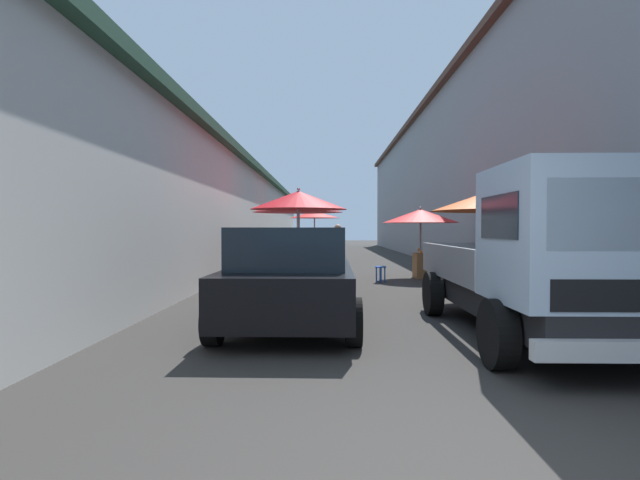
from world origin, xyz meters
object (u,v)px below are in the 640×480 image
hatchback_car (292,276)px  delivery_truck (554,263)px  plastic_stool (381,270)px  fruit_stall_mid_lane (499,213)px  parked_scooter (275,257)px  fruit_stall_far_left (422,225)px  fruit_stall_far_right (301,217)px  fruit_stall_near_right (298,216)px  vendor_by_crates (338,246)px  fruit_stall_near_left (316,223)px

hatchback_car → delivery_truck: 3.51m
delivery_truck → plastic_stool: 7.39m
fruit_stall_mid_lane → parked_scooter: (7.74, 5.19, -1.29)m
fruit_stall_mid_lane → fruit_stall_far_left: size_ratio=1.16×
fruit_stall_far_right → fruit_stall_near_right: 3.27m
fruit_stall_far_right → fruit_stall_near_right: size_ratio=0.91×
fruit_stall_far_right → parked_scooter: bearing=11.0°
fruit_stall_far_left → vendor_by_crates: fruit_stall_far_left is taller
plastic_stool → vendor_by_crates: bearing=31.0°
fruit_stall_mid_lane → hatchback_car: fruit_stall_mid_lane is taller
fruit_stall_far_left → vendor_by_crates: bearing=74.2°
fruit_stall_far_left → delivery_truck: fruit_stall_far_left is taller
fruit_stall_far_right → plastic_stool: bearing=-39.6°
fruit_stall_near_left → fruit_stall_far_right: size_ratio=0.98×
fruit_stall_near_left → parked_scooter: fruit_stall_near_left is taller
delivery_truck → parked_scooter: size_ratio=2.91×
fruit_stall_near_right → vendor_by_crates: bearing=-49.7°
vendor_by_crates → plastic_stool: bearing=-149.0°
fruit_stall_near_left → delivery_truck: size_ratio=0.47×
delivery_truck → vendor_by_crates: size_ratio=3.13×
fruit_stall_near_left → parked_scooter: size_ratio=1.36×
hatchback_car → parked_scooter: size_ratio=2.32×
hatchback_car → fruit_stall_far_left: bearing=-25.5°
delivery_truck → parked_scooter: (11.52, 4.48, -0.59)m
delivery_truck → hatchback_car: bearing=63.7°
fruit_stall_near_right → delivery_truck: fruit_stall_near_right is taller
fruit_stall_near_left → fruit_stall_near_right: fruit_stall_near_right is taller
fruit_stall_far_right → fruit_stall_near_right: bearing=4.8°
parked_scooter → fruit_stall_mid_lane: bearing=-146.2°
fruit_stall_near_left → fruit_stall_far_left: size_ratio=1.04×
fruit_stall_near_right → hatchback_car: size_ratio=0.65×
fruit_stall_far_right → plastic_stool: fruit_stall_far_right is taller
fruit_stall_near_left → parked_scooter: 4.46m
plastic_stool → parked_scooter: bearing=37.7°
parked_scooter → fruit_stall_far_left: bearing=-124.0°
fruit_stall_near_right → parked_scooter: (3.42, 1.03, -1.36)m
hatchback_car → fruit_stall_mid_lane: bearing=-59.9°
fruit_stall_near_right → fruit_stall_far_right: bearing=-175.2°
fruit_stall_far_right → delivery_truck: size_ratio=0.47×
fruit_stall_near_left → vendor_by_crates: size_ratio=1.46×
fruit_stall_far_left → plastic_stool: bearing=131.0°
fruit_stall_far_left → hatchback_car: (-6.86, 3.27, -0.80)m
fruit_stall_mid_lane → vendor_by_crates: 6.15m
hatchback_car → plastic_stool: (5.71, -1.95, -0.41)m
fruit_stall_near_left → hatchback_car: (-14.03, 0.02, -0.98)m
hatchback_car → delivery_truck: size_ratio=0.80×
delivery_truck → plastic_stool: (7.26, 1.18, -0.71)m
fruit_stall_mid_lane → hatchback_car: size_ratio=0.65×
fruit_stall_mid_lane → fruit_stall_far_left: 4.67m
fruit_stall_near_left → fruit_stall_far_right: bearing=179.7°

